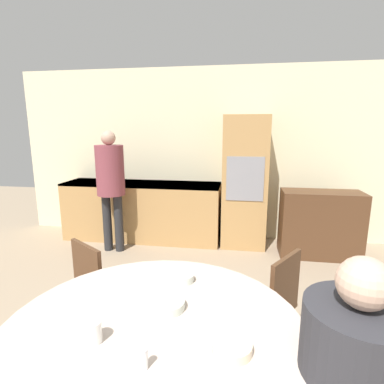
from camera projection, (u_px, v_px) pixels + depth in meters
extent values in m
cube|color=beige|center=(211.00, 155.00, 4.64)|extent=(6.16, 0.05, 2.60)
cube|color=tan|center=(142.00, 211.00, 4.65)|extent=(2.39, 0.60, 0.89)
cube|color=black|center=(141.00, 184.00, 4.56)|extent=(2.39, 0.60, 0.03)
cube|color=tan|center=(244.00, 182.00, 4.32)|extent=(0.62, 0.58, 1.88)
cube|color=gray|center=(245.00, 179.00, 4.01)|extent=(0.50, 0.01, 0.60)
cube|color=#51331E|center=(320.00, 224.00, 3.99)|extent=(1.02, 0.45, 0.89)
cylinder|color=beige|center=(154.00, 329.00, 1.40)|extent=(1.44, 1.44, 0.03)
cylinder|color=#51331E|center=(36.00, 338.00, 2.16)|extent=(0.04, 0.04, 0.41)
cylinder|color=#51331E|center=(55.00, 360.00, 1.95)|extent=(0.04, 0.04, 0.41)
cylinder|color=#51331E|center=(78.00, 318.00, 2.39)|extent=(0.04, 0.04, 0.41)
cylinder|color=#51331E|center=(99.00, 336.00, 2.18)|extent=(0.04, 0.04, 0.41)
cube|color=#51331E|center=(65.00, 310.00, 2.12)|extent=(0.55, 0.55, 0.02)
cube|color=#51331E|center=(87.00, 272.00, 2.21)|extent=(0.33, 0.23, 0.43)
cylinder|color=#51331E|center=(251.00, 314.00, 2.44)|extent=(0.04, 0.04, 0.41)
cylinder|color=#51331E|center=(228.00, 333.00, 2.21)|extent=(0.04, 0.04, 0.41)
cylinder|color=#51331E|center=(288.00, 331.00, 2.23)|extent=(0.04, 0.04, 0.41)
cylinder|color=#51331E|center=(266.00, 354.00, 2.00)|extent=(0.04, 0.04, 0.41)
cube|color=#51331E|center=(259.00, 306.00, 2.18)|extent=(0.56, 0.56, 0.02)
cube|color=#51331E|center=(285.00, 286.00, 2.01)|extent=(0.24, 0.33, 0.43)
cylinder|color=#2D2D33|center=(353.00, 370.00, 1.12)|extent=(0.40, 0.40, 0.52)
sphere|color=tan|center=(364.00, 283.00, 1.05)|extent=(0.19, 0.19, 0.19)
cylinder|color=#262628|center=(107.00, 222.00, 4.20)|extent=(0.12, 0.12, 0.81)
cylinder|color=#262628|center=(119.00, 223.00, 4.17)|extent=(0.12, 0.12, 0.81)
cylinder|color=brown|center=(110.00, 170.00, 4.03)|extent=(0.38, 0.38, 0.67)
sphere|color=tan|center=(108.00, 138.00, 3.94)|extent=(0.19, 0.19, 0.19)
cylinder|color=white|center=(93.00, 332.00, 1.29)|extent=(0.08, 0.08, 0.10)
cylinder|color=beige|center=(232.00, 348.00, 1.23)|extent=(0.17, 0.17, 0.04)
cylinder|color=silver|center=(167.00, 305.00, 1.53)|extent=(0.18, 0.18, 0.04)
cylinder|color=silver|center=(183.00, 278.00, 1.81)|extent=(0.13, 0.13, 0.05)
cylinder|color=white|center=(144.00, 360.00, 1.14)|extent=(0.03, 0.03, 0.07)
cylinder|color=silver|center=(143.00, 350.00, 1.14)|extent=(0.03, 0.03, 0.01)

